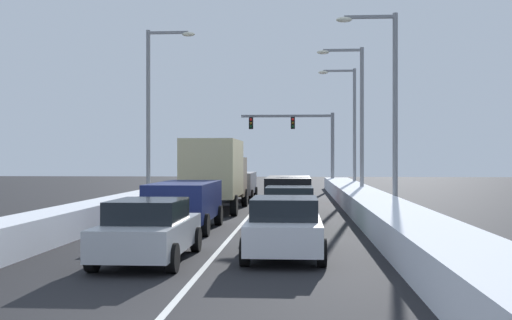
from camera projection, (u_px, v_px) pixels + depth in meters
The scene contains 17 objects.
ground_plane at pixel (245, 220), 25.05m from camera, with size 120.00×120.00×0.00m, color black.
lane_stripe_between_right_lane_and_center_lane at pixel (253, 211), 29.24m from camera, with size 0.14×46.15×0.01m, color silver.
snow_bank_right_shoulder at pixel (366, 202), 28.87m from camera, with size 1.94×46.15×0.91m, color white.
snow_bank_left_shoulder at pixel (143, 201), 29.60m from camera, with size 1.37×46.15×0.90m, color white.
sedan_white_right_lane_nearest at pixel (285, 226), 15.79m from camera, with size 2.00×4.50×1.51m.
sedan_green_right_lane_second at pixel (289, 208), 21.80m from camera, with size 2.00×4.50×1.51m.
suv_black_right_lane_third at pixel (289, 191), 27.79m from camera, with size 2.16×4.90×1.67m.
sedan_red_right_lane_fourth at pixel (287, 190), 34.48m from camera, with size 2.00×4.50×1.51m.
sedan_silver_center_lane_nearest at pixel (149, 230), 15.02m from camera, with size 2.00×4.50×1.51m.
suv_navy_center_lane_second at pixel (185, 201), 21.50m from camera, with size 2.16×4.90×1.67m.
box_truck_center_lane_third at pixel (216, 171), 29.29m from camera, with size 2.53×7.20×3.36m.
suv_gray_center_lane_fourth at pixel (237, 183), 36.73m from camera, with size 2.16×4.90×1.67m.
traffic_light_gantry at pixel (304, 134), 49.97m from camera, with size 7.54×0.47×6.20m.
street_lamp_right_near at pixel (387, 96), 26.72m from camera, with size 2.66×0.36×8.79m.
street_lamp_right_mid at pixel (356, 111), 35.13m from camera, with size 2.66×0.36×8.83m.
street_lamp_right_far at pixel (350, 120), 43.48m from camera, with size 2.66×0.36×8.84m.
street_lamp_left_mid at pixel (154, 102), 33.38m from camera, with size 2.66×0.36×9.45m.
Camera 1 is at (2.15, -8.17, 2.50)m, focal length 43.37 mm.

